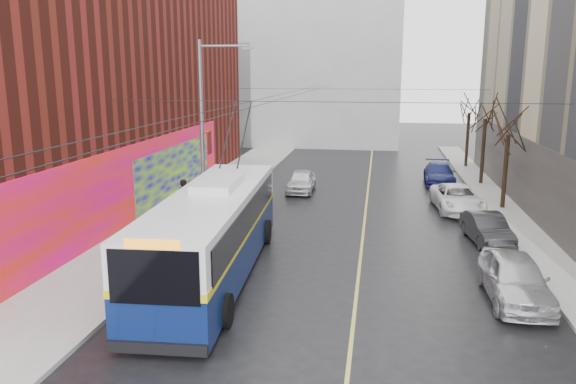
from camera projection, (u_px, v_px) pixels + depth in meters
name	position (u px, v px, depth m)	size (l,w,h in m)	color
ground	(304.00, 323.00, 17.22)	(140.00, 140.00, 0.00)	black
sidewalk_left	(186.00, 214.00, 30.03)	(4.00, 60.00, 0.15)	gray
sidewalk_right	(519.00, 228.00, 27.37)	(2.00, 60.00, 0.15)	gray
lane_line	(365.00, 213.00, 30.49)	(0.12, 50.00, 0.01)	#BFB74C
building_left	(58.00, 81.00, 31.75)	(12.11, 36.00, 14.00)	#501810
building_far	(305.00, 57.00, 59.66)	(20.50, 12.10, 18.00)	gray
streetlight_pole	(205.00, 129.00, 26.80)	(2.65, 0.60, 9.00)	slate
catenary_wires	(294.00, 96.00, 30.54)	(18.00, 60.00, 0.22)	black
tree_near	(509.00, 120.00, 30.19)	(3.20, 3.20, 6.40)	black
tree_mid	(486.00, 107.00, 36.89)	(3.20, 3.20, 6.68)	black
tree_far	(470.00, 103.00, 43.66)	(3.20, 3.20, 6.57)	black
puddle	(162.00, 304.00, 18.61)	(2.01, 3.49, 0.01)	black
pigeons_flying	(289.00, 88.00, 26.17)	(1.39, 2.82, 1.63)	slate
trolleybus	(213.00, 232.00, 20.85)	(3.60, 13.22, 6.20)	#091746
parked_car_a	(515.00, 278.00, 18.73)	(1.88, 4.66, 1.59)	silver
parked_car_b	(487.00, 229.00, 25.11)	(1.40, 4.01, 1.32)	#252528
parked_car_c	(457.00, 198.00, 30.90)	(2.34, 5.07, 1.41)	white
parked_car_d	(439.00, 174.00, 38.32)	(1.98, 4.87, 1.41)	navy
following_car	(301.00, 181.00, 35.78)	(1.64, 4.09, 1.39)	silver
pedestrian_a	(161.00, 225.00, 24.71)	(0.57, 0.37, 1.55)	black
pedestrian_b	(185.00, 196.00, 29.97)	(0.87, 0.68, 1.79)	black
pedestrian_c	(218.00, 194.00, 30.69)	(1.07, 0.61, 1.65)	black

